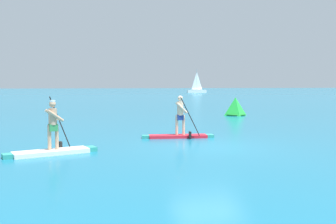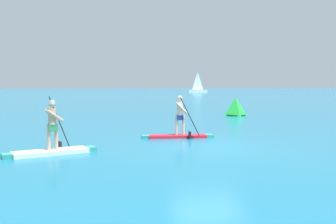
{
  "view_description": "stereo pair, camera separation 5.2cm",
  "coord_description": "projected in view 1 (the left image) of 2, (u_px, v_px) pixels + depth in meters",
  "views": [
    {
      "loc": [
        -4.72,
        -12.9,
        2.22
      ],
      "look_at": [
        0.3,
        7.06,
        0.75
      ],
      "focal_mm": 41.03,
      "sensor_mm": 36.0,
      "label": 1
    },
    {
      "loc": [
        -4.67,
        -12.91,
        2.22
      ],
      "look_at": [
        0.3,
        7.06,
        0.75
      ],
      "focal_mm": 41.03,
      "sensor_mm": 36.0,
      "label": 2
    }
  ],
  "objects": [
    {
      "name": "race_marker_buoy",
      "position": [
        235.0,
        107.0,
        27.6
      ],
      "size": [
        1.45,
        1.45,
        1.31
      ],
      "color": "green",
      "rests_on": "ground"
    },
    {
      "name": "ground",
      "position": [
        208.0,
        146.0,
        13.79
      ],
      "size": [
        440.0,
        440.0,
        0.0
      ],
      "primitive_type": "plane",
      "color": "#196B8C"
    },
    {
      "name": "paddleboarder_mid_center",
      "position": [
        179.0,
        129.0,
        16.01
      ],
      "size": [
        3.04,
        1.02,
        1.78
      ],
      "rotation": [
        0.0,
        0.0,
        -0.13
      ],
      "color": "red",
      "rests_on": "ground"
    },
    {
      "name": "paddleboarder_near_left",
      "position": [
        52.0,
        144.0,
        12.22
      ],
      "size": [
        2.92,
        1.35,
        1.84
      ],
      "rotation": [
        0.0,
        0.0,
        0.3
      ],
      "color": "white",
      "rests_on": "ground"
    },
    {
      "name": "sailboat_right_horizon",
      "position": [
        197.0,
        90.0,
        102.96
      ],
      "size": [
        5.22,
        1.76,
        6.47
      ],
      "rotation": [
        0.0,
        0.0,
        3.03
      ],
      "color": "white",
      "rests_on": "ground"
    }
  ]
}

